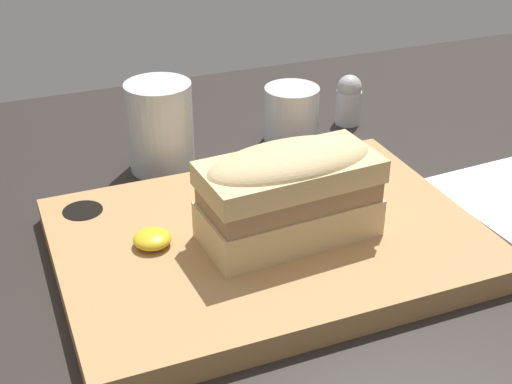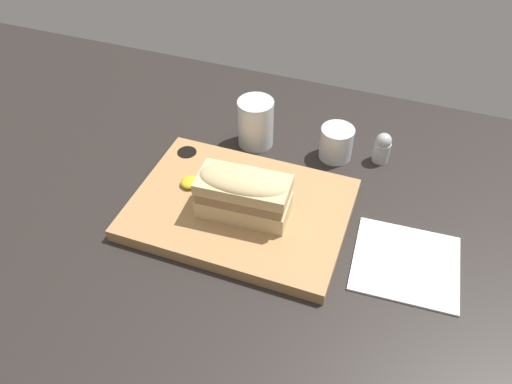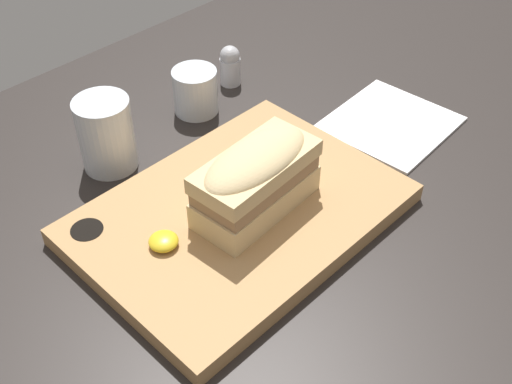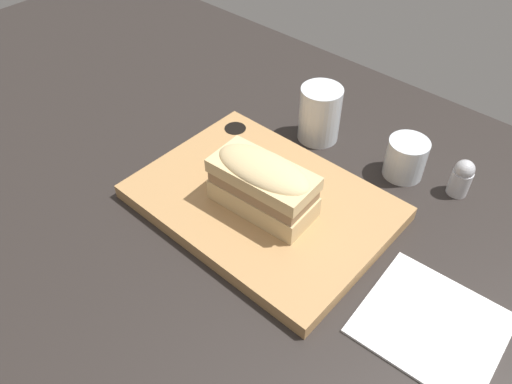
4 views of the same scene
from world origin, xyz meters
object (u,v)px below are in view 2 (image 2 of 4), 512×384
(salt_shaker, at_px, (382,147))
(serving_board, at_px, (240,208))
(water_glass, at_px, (256,125))
(wine_glass, at_px, (336,144))
(napkin, at_px, (406,263))
(sandwich, at_px, (244,192))

(salt_shaker, bearing_deg, serving_board, -132.06)
(serving_board, height_order, salt_shaker, salt_shaker)
(water_glass, xyz_separation_m, wine_glass, (0.16, 0.01, -0.01))
(wine_glass, bearing_deg, salt_shaker, 11.79)
(napkin, bearing_deg, serving_board, 177.35)
(serving_board, xyz_separation_m, salt_shaker, (0.20, 0.22, 0.02))
(sandwich, relative_size, napkin, 0.90)
(serving_board, relative_size, sandwich, 2.36)
(sandwich, height_order, water_glass, sandwich)
(serving_board, distance_m, salt_shaker, 0.30)
(serving_board, bearing_deg, wine_glass, 60.34)
(water_glass, height_order, wine_glass, water_glass)
(serving_board, bearing_deg, napkin, -2.65)
(water_glass, bearing_deg, wine_glass, 4.65)
(water_glass, bearing_deg, salt_shaker, 7.16)
(serving_board, relative_size, napkin, 2.13)
(water_glass, height_order, salt_shaker, water_glass)
(water_glass, relative_size, wine_glass, 1.50)
(serving_board, bearing_deg, salt_shaker, 47.94)
(sandwich, distance_m, salt_shaker, 0.30)
(wine_glass, height_order, salt_shaker, wine_glass)
(napkin, bearing_deg, salt_shaker, 109.11)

